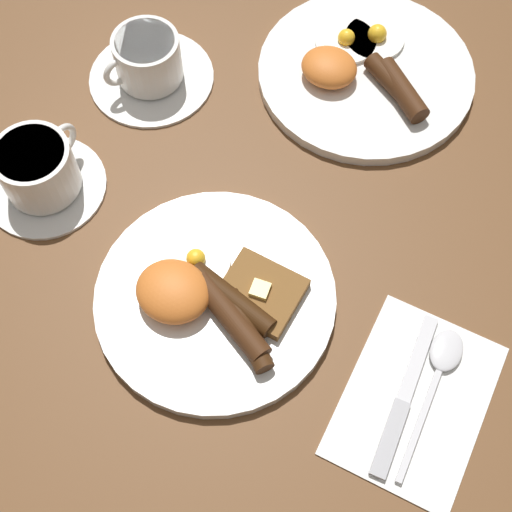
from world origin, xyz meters
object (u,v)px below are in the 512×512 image
breakfast_plate_near (214,297)px  knife (402,403)px  teacup_near (40,172)px  breakfast_plate_far (364,71)px  teacup_far (148,64)px  spoon (441,365)px

breakfast_plate_near → knife: size_ratio=1.45×
breakfast_plate_near → teacup_near: bearing=170.5°
teacup_near → breakfast_plate_far: bearing=50.1°
breakfast_plate_near → teacup_near: 0.26m
knife → breakfast_plate_far: bearing=24.8°
breakfast_plate_near → teacup_far: size_ratio=1.64×
spoon → breakfast_plate_near: bearing=97.8°
teacup_near → spoon: (0.51, -0.00, -0.03)m
teacup_far → knife: (0.46, -0.26, -0.02)m
breakfast_plate_far → knife: (0.21, -0.39, -0.01)m
breakfast_plate_far → teacup_far: 0.28m
breakfast_plate_near → spoon: size_ratio=1.53×
teacup_near → spoon: size_ratio=0.83×
teacup_near → spoon: bearing=-0.0°
teacup_far → spoon: 0.53m
breakfast_plate_near → spoon: breakfast_plate_near is taller
breakfast_plate_far → teacup_near: teacup_near is taller
teacup_near → knife: size_ratio=0.79×
teacup_near → knife: bearing=-6.6°
breakfast_plate_far → teacup_far: teacup_far is taller
breakfast_plate_far → knife: breakfast_plate_far is taller
teacup_near → breakfast_plate_near: bearing=-9.5°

